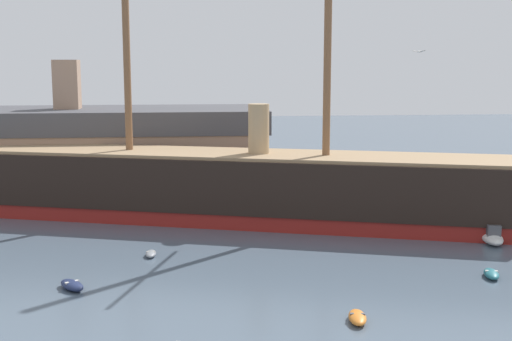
{
  "coord_description": "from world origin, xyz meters",
  "views": [
    {
      "loc": [
        -9.94,
        -25.03,
        17.35
      ],
      "look_at": [
        -3.39,
        37.18,
        7.45
      ],
      "focal_mm": 47.44,
      "sensor_mm": 36.0,
      "label": 1
    }
  ],
  "objects": [
    {
      "name": "dockside_warehouse_left",
      "position": [
        -23.37,
        66.54,
        5.73
      ],
      "size": [
        52.11,
        19.13,
        17.87
      ],
      "color": "#565659",
      "rests_on": "ground"
    },
    {
      "name": "motorboat_far_right",
      "position": [
        28.39,
        53.86,
        0.62
      ],
      "size": [
        4.49,
        2.81,
        1.75
      ],
      "color": "silver",
      "rests_on": "ground"
    },
    {
      "name": "tall_ship",
      "position": [
        -5.62,
        49.11,
        3.98
      ],
      "size": [
        74.71,
        29.96,
        37.1
      ],
      "color": "maroon",
      "rests_on": "ground"
    },
    {
      "name": "dinghy_near_centre",
      "position": [
        1.49,
        17.73,
        0.33
      ],
      "size": [
        1.58,
        2.88,
        0.65
      ],
      "color": "orange",
      "rests_on": "ground"
    },
    {
      "name": "dinghy_mid_right",
      "position": [
        14.87,
        26.03,
        0.32
      ],
      "size": [
        1.79,
        2.85,
        0.62
      ],
      "color": "#236670",
      "rests_on": "ground"
    },
    {
      "name": "dinghy_alongside_bow",
      "position": [
        -13.23,
        35.18,
        0.25
      ],
      "size": [
        0.97,
        2.14,
        0.5
      ],
      "color": "gray",
      "rests_on": "ground"
    },
    {
      "name": "motorboat_alongside_stern",
      "position": [
        19.71,
        36.34,
        0.69
      ],
      "size": [
        2.83,
        4.96,
        1.96
      ],
      "color": "silver",
      "rests_on": "ground"
    },
    {
      "name": "dinghy_far_left",
      "position": [
        -29.25,
        54.28,
        0.23
      ],
      "size": [
        1.97,
        2.02,
        0.46
      ],
      "color": "#7FB2D6",
      "rests_on": "ground"
    },
    {
      "name": "seagull_in_flight",
      "position": [
        5.35,
        18.38,
        18.14
      ],
      "size": [
        0.55,
        1.13,
        0.13
      ],
      "color": "silver"
    },
    {
      "name": "dinghy_mid_left",
      "position": [
        -18.88,
        26.61,
        0.35
      ],
      "size": [
        2.71,
        3.12,
        0.69
      ],
      "color": "#1E284C",
      "rests_on": "ground"
    },
    {
      "name": "dinghy_distant_centre",
      "position": [
        2.75,
        62.97,
        0.24
      ],
      "size": [
        2.16,
        1.25,
        0.48
      ],
      "color": "#236670",
      "rests_on": "ground"
    }
  ]
}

